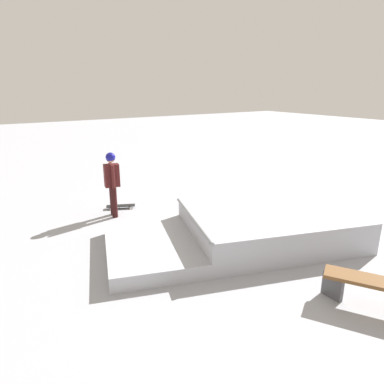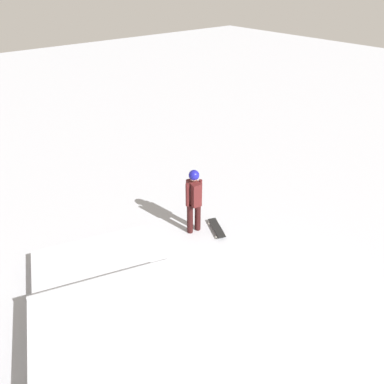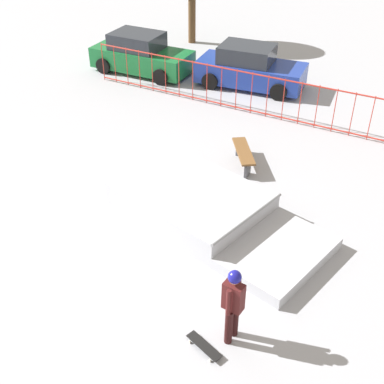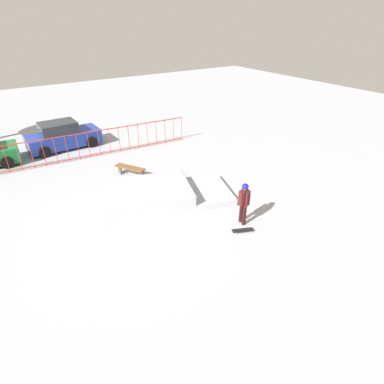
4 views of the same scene
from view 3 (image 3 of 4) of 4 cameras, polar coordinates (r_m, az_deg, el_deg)
The scene contains 8 objects.
ground_plane at distance 12.57m, azimuth -5.58°, elevation -3.92°, with size 60.00×60.00×0.00m, color #A8AAB2.
skate_ramp at distance 12.58m, azimuth 1.48°, elevation -1.91°, with size 5.93×4.12×0.74m.
skater at distance 9.34m, azimuth 4.69°, elevation -12.19°, with size 0.41×0.44×1.73m.
skateboard at distance 9.85m, azimuth 1.38°, elevation -17.04°, with size 0.81×0.50×0.09m.
perimeter_fence at distance 17.91m, azimuth 5.89°, elevation 11.31°, with size 12.18×0.94×1.50m.
park_bench at distance 14.84m, azimuth 5.84°, elevation 4.32°, with size 1.16×1.58×0.48m.
parked_car_green at distance 21.49m, azimuth -5.81°, elevation 15.22°, with size 4.16×2.04×1.60m.
parked_car_blue at distance 20.07m, azimuth 6.56°, elevation 13.75°, with size 4.16×2.04×1.60m.
Camera 3 is at (5.19, -8.39, 7.80)m, focal length 47.07 mm.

